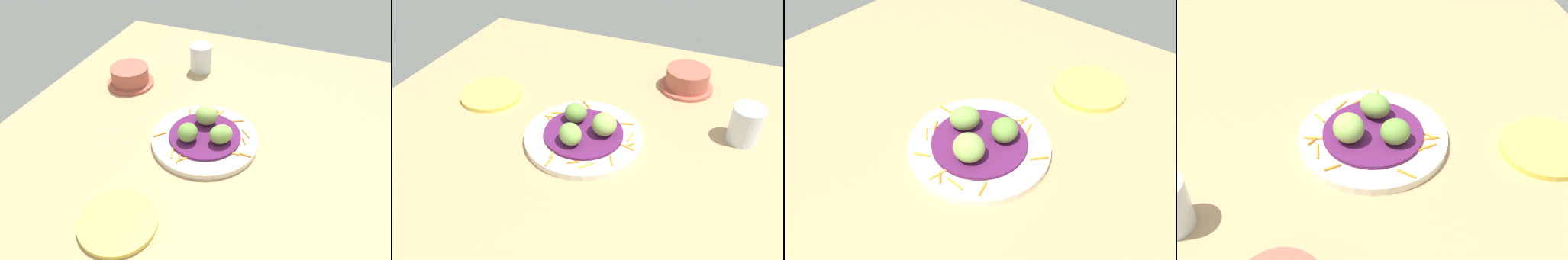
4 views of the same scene
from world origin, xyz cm
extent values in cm
cube|color=tan|center=(0.00, 0.00, 1.00)|extent=(110.00, 110.00, 2.00)
cylinder|color=silver|center=(-2.25, 5.06, 2.73)|extent=(24.81, 24.81, 1.46)
cylinder|color=#51194C|center=(-2.25, 5.06, 3.80)|extent=(16.71, 16.71, 0.67)
cylinder|color=orange|center=(6.04, -0.60, 3.66)|extent=(1.65, 2.67, 0.40)
cylinder|color=orange|center=(-11.04, 7.78, 3.66)|extent=(3.53, 0.61, 0.40)
cylinder|color=orange|center=(5.23, 11.82, 3.66)|extent=(2.75, 1.11, 0.40)
cylinder|color=orange|center=(7.16, 7.79, 3.66)|extent=(0.62, 3.33, 0.40)
cylinder|color=orange|center=(-11.26, 6.94, 3.66)|extent=(2.01, 1.96, 0.40)
cylinder|color=orange|center=(-5.47, -3.10, 3.66)|extent=(0.51, 2.36, 0.40)
cylinder|color=orange|center=(-10.13, 9.80, 3.66)|extent=(3.62, 1.44, 0.40)
cylinder|color=orange|center=(-5.06, -5.34, 3.66)|extent=(0.53, 2.92, 0.40)
cylinder|color=orange|center=(7.38, 4.46, 3.66)|extent=(3.54, 1.19, 0.40)
cylinder|color=orange|center=(2.02, -3.58, 3.66)|extent=(2.47, 2.57, 0.40)
cylinder|color=orange|center=(7.83, 5.26, 3.66)|extent=(1.72, 1.68, 0.40)
cylinder|color=orange|center=(-5.70, 15.07, 3.66)|extent=(2.68, 2.42, 0.40)
cylinder|color=orange|center=(-0.65, -3.82, 3.66)|extent=(2.03, 1.42, 0.40)
ellipsoid|color=#759E47|center=(-3.30, 0.90, 6.27)|extent=(6.93, 6.91, 4.27)
ellipsoid|color=#84A851|center=(1.88, 6.24, 6.50)|extent=(5.71, 5.95, 4.73)
ellipsoid|color=olive|center=(-5.34, 8.05, 6.21)|extent=(5.16, 4.88, 4.15)
cylinder|color=#E0CC4C|center=(-29.76, 11.88, 2.54)|extent=(14.78, 14.78, 1.09)
camera|label=1|loc=(-61.05, -15.81, 56.92)|focal=32.49mm
camera|label=2|loc=(22.99, -53.26, 54.64)|focal=35.76mm
camera|label=3|loc=(34.74, 35.42, 51.85)|focal=36.13mm
camera|label=4|loc=(8.65, 68.47, 59.07)|focal=47.21mm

